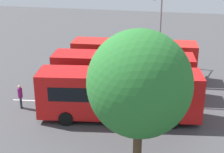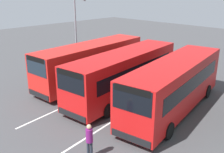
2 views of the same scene
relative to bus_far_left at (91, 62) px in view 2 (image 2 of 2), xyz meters
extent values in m
plane|color=#424244|center=(0.10, 3.58, -1.75)|extent=(74.25, 74.25, 0.00)
cube|color=red|center=(-0.03, 0.00, 0.01)|extent=(10.41, 3.20, 2.88)
cube|color=#19232D|center=(5.04, 0.40, 0.78)|extent=(0.29, 2.11, 1.21)
cube|color=#19232D|center=(-0.12, 1.16, 0.35)|extent=(8.59, 0.77, 0.92)
cube|color=#19232D|center=(0.06, -1.16, 0.35)|extent=(8.59, 0.77, 0.92)
cube|color=black|center=(5.06, 0.41, 1.27)|extent=(0.25, 1.91, 0.32)
cube|color=black|center=(5.07, 0.41, -1.21)|extent=(0.28, 2.20, 0.36)
cylinder|color=black|center=(3.15, 1.39, -1.29)|extent=(0.93, 0.35, 0.91)
cylinder|color=black|center=(3.33, -0.87, -1.29)|extent=(0.93, 0.35, 0.91)
cylinder|color=black|center=(-3.39, 0.87, -1.29)|extent=(0.93, 0.35, 0.91)
cylinder|color=black|center=(-3.21, -1.40, -1.29)|extent=(0.93, 0.35, 0.91)
cube|color=red|center=(0.21, 3.77, 0.01)|extent=(10.46, 3.54, 2.88)
cube|color=black|center=(5.26, 4.35, 0.78)|extent=(0.36, 2.10, 1.21)
cube|color=black|center=(0.07, 4.92, 0.35)|extent=(8.57, 1.06, 0.92)
cube|color=black|center=(0.34, 2.61, 0.35)|extent=(8.57, 1.06, 0.92)
cube|color=black|center=(5.28, 4.35, 1.27)|extent=(0.32, 1.91, 0.32)
cube|color=black|center=(5.29, 4.35, -1.21)|extent=(0.35, 2.20, 0.36)
cylinder|color=black|center=(3.34, 5.27, -1.29)|extent=(0.93, 0.38, 0.91)
cylinder|color=black|center=(3.59, 3.01, -1.29)|extent=(0.93, 0.38, 0.91)
cylinder|color=black|center=(-3.18, 4.52, -1.29)|extent=(0.93, 0.38, 0.91)
cylinder|color=black|center=(-2.93, 2.27, -1.29)|extent=(0.93, 0.38, 0.91)
cube|color=red|center=(-0.28, 7.51, 0.01)|extent=(10.50, 3.93, 2.88)
cube|color=black|center=(4.75, 8.29, 0.78)|extent=(0.44, 2.10, 1.21)
cube|color=black|center=(-0.46, 8.66, 0.35)|extent=(8.52, 1.40, 0.92)
cube|color=black|center=(-0.10, 6.36, 0.35)|extent=(8.52, 1.40, 0.92)
cube|color=black|center=(4.77, 8.30, 1.27)|extent=(0.39, 1.90, 0.32)
cube|color=black|center=(4.78, 8.30, -1.21)|extent=(0.44, 2.19, 0.36)
cylinder|color=black|center=(2.79, 9.14, -1.29)|extent=(0.94, 0.42, 0.91)
cylinder|color=black|center=(3.14, 6.90, -1.29)|extent=(0.94, 0.42, 0.91)
cylinder|color=black|center=(-3.70, 8.13, -1.29)|extent=(0.94, 0.42, 0.91)
cylinder|color=black|center=(-3.35, 5.89, -1.29)|extent=(0.94, 0.42, 0.91)
cylinder|color=#232833|center=(6.69, 7.39, -1.34)|extent=(0.13, 0.13, 0.82)
cylinder|color=#232833|center=(6.64, 7.54, -1.34)|extent=(0.13, 0.13, 0.82)
cylinder|color=#721966|center=(6.67, 7.47, -0.60)|extent=(0.41, 0.41, 0.65)
sphere|color=tan|center=(6.67, 7.47, -0.16)|extent=(0.22, 0.22, 0.22)
cylinder|color=gray|center=(-1.81, -4.20, 1.54)|extent=(0.16, 0.16, 6.58)
cube|color=slate|center=(-1.37, -2.41, 4.66)|extent=(0.33, 0.59, 0.14)
cube|color=silver|center=(0.10, 1.71, -1.74)|extent=(15.61, 1.94, 0.01)
cube|color=silver|center=(0.10, 5.44, -1.74)|extent=(15.61, 1.94, 0.01)
camera|label=1|loc=(-4.11, 27.01, 8.62)|focal=54.49mm
camera|label=2|loc=(13.18, 15.29, 5.65)|focal=41.78mm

